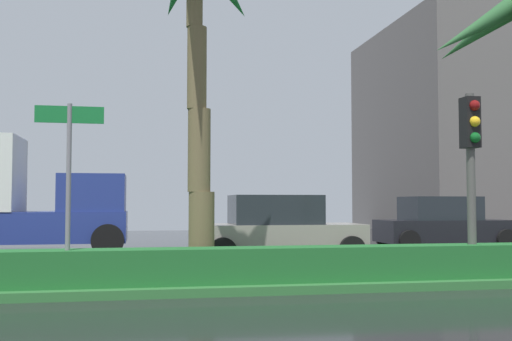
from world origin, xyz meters
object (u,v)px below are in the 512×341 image
object	(u,v)px
traffic_signal_median_right	(471,150)
car_in_traffic_third	(443,224)
box_truck_lead	(13,202)
street_name_sign	(69,169)
car_in_traffic_second	(279,229)

from	to	relation	value
traffic_signal_median_right	car_in_traffic_third	bearing A→B (deg)	65.69
traffic_signal_median_right	box_truck_lead	bearing A→B (deg)	138.82
car_in_traffic_third	street_name_sign	bearing A→B (deg)	-143.07
traffic_signal_median_right	car_in_traffic_third	world-z (taller)	traffic_signal_median_right
street_name_sign	car_in_traffic_second	size ratio (longest dim) A/B	0.70
street_name_sign	car_in_traffic_second	distance (m)	7.28
car_in_traffic_third	box_truck_lead	bearing A→B (deg)	178.18
street_name_sign	car_in_traffic_third	xyz separation A→B (m)	(10.91, 8.20, -1.25)
box_truck_lead	car_in_traffic_third	xyz separation A→B (m)	(13.42, -0.43, -0.72)
traffic_signal_median_right	street_name_sign	bearing A→B (deg)	-179.27
car_in_traffic_second	street_name_sign	bearing A→B (deg)	-131.49
traffic_signal_median_right	car_in_traffic_second	xyz separation A→B (m)	(-2.50, 5.28, -1.69)
traffic_signal_median_right	car_in_traffic_second	distance (m)	6.08
traffic_signal_median_right	street_name_sign	size ratio (longest dim) A/B	1.14
street_name_sign	car_in_traffic_third	bearing A→B (deg)	36.93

